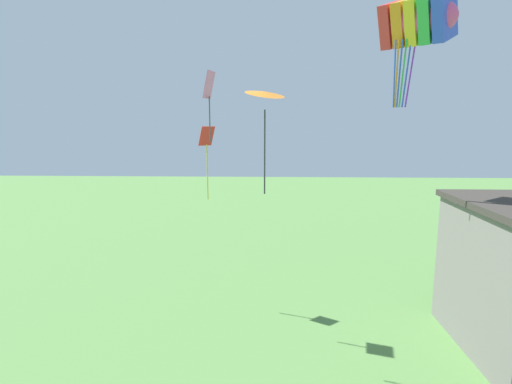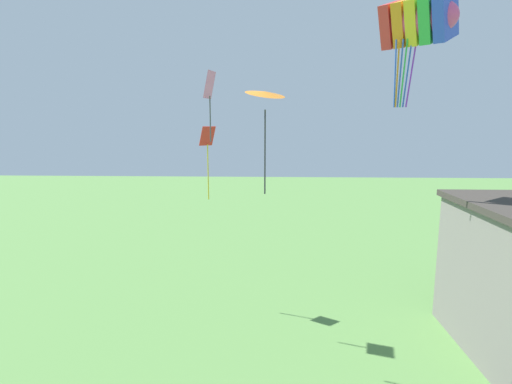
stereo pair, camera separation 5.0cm
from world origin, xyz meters
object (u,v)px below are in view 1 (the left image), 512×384
object	(u,v)px
kite_rainbow_parafoil	(417,21)
kite_orange_delta	(265,95)
kite_pink_diamond	(209,92)
kite_red_diamond	(207,149)

from	to	relation	value
kite_rainbow_parafoil	kite_orange_delta	bearing A→B (deg)	-161.29
kite_pink_diamond	kite_red_diamond	distance (m)	2.88
kite_pink_diamond	kite_orange_delta	bearing A→B (deg)	-50.19
kite_orange_delta	kite_pink_diamond	size ratio (longest dim) A/B	1.29
kite_rainbow_parafoil	kite_orange_delta	distance (m)	6.19
kite_orange_delta	kite_pink_diamond	bearing A→B (deg)	129.81
kite_rainbow_parafoil	kite_red_diamond	world-z (taller)	kite_rainbow_parafoil
kite_rainbow_parafoil	kite_red_diamond	distance (m)	9.51
kite_pink_diamond	kite_red_diamond	world-z (taller)	kite_pink_diamond
kite_orange_delta	kite_pink_diamond	distance (m)	3.45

